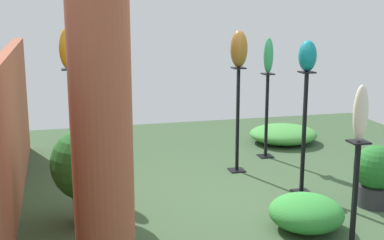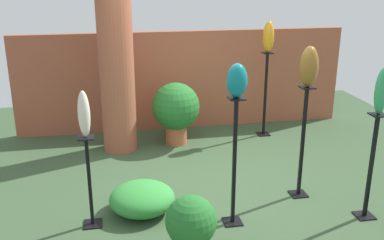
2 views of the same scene
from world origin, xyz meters
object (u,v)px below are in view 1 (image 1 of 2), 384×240
pedestal_ivory (354,203)px  pedestal_teal (304,138)px  art_vase_jade (268,56)px  potted_plant_walkway_edge (88,167)px  brick_pillar (101,118)px  art_vase_bronze (239,49)px  potted_plant_near_pillar (376,174)px  art_vase_teal (308,56)px  pedestal_bronze (238,124)px  pedestal_amber (71,128)px  pedestal_jade (266,119)px  art_vase_ivory (361,113)px  art_vase_amber (67,49)px

pedestal_ivory → pedestal_teal: size_ratio=0.72×
art_vase_jade → potted_plant_walkway_edge: (-1.74, 2.61, -0.88)m
brick_pillar → art_vase_bronze: bearing=-42.3°
brick_pillar → potted_plant_near_pillar: (0.55, -2.96, -0.90)m
brick_pillar → art_vase_teal: bearing=-64.6°
pedestal_bronze → potted_plant_walkway_edge: bearing=121.5°
pedestal_amber → potted_plant_walkway_edge: size_ratio=1.41×
pedestal_jade → pedestal_amber: pedestal_amber is taller
pedestal_jade → pedestal_amber: bearing=95.1°
pedestal_amber → art_vase_bronze: size_ratio=2.99×
brick_pillar → potted_plant_near_pillar: size_ratio=3.73×
pedestal_bronze → art_vase_bronze: 0.97m
art_vase_teal → potted_plant_walkway_edge: art_vase_teal is taller
art_vase_ivory → art_vase_teal: size_ratio=1.40×
pedestal_bronze → pedestal_jade: bearing=-49.6°
pedestal_ivory → pedestal_jade: bearing=-7.4°
pedestal_teal → potted_plant_near_pillar: (-0.57, -0.59, -0.29)m
art_vase_teal → pedestal_jade: bearing=-5.8°
art_vase_jade → brick_pillar: bearing=136.1°
pedestal_ivory → pedestal_amber: pedestal_amber is taller
pedestal_teal → potted_plant_walkway_edge: bearing=95.7°
pedestal_amber → art_vase_teal: art_vase_teal is taller
brick_pillar → pedestal_jade: 3.71m
brick_pillar → art_vase_ivory: brick_pillar is taller
brick_pillar → pedestal_amber: size_ratio=1.82×
pedestal_amber → potted_plant_walkway_edge: (-1.50, -0.12, -0.06)m
potted_plant_walkway_edge → art_vase_teal: bearing=-84.3°
art_vase_bronze → brick_pillar: bearing=137.7°
art_vase_ivory → art_vase_teal: 1.56m
art_vase_jade → potted_plant_near_pillar: size_ratio=0.73×
brick_pillar → art_vase_amber: bearing=4.7°
art_vase_bronze → pedestal_bronze: bearing=0.0°
brick_pillar → potted_plant_near_pillar: brick_pillar is taller
potted_plant_walkway_edge → art_vase_jade: bearing=-56.2°
art_vase_teal → potted_plant_near_pillar: bearing=-134.1°
potted_plant_near_pillar → pedestal_teal: bearing=45.9°
pedestal_amber → art_vase_teal: 3.02m
pedestal_ivory → potted_plant_walkway_edge: bearing=60.4°
art_vase_amber → potted_plant_near_pillar: size_ratio=0.72×
pedestal_jade → art_vase_bronze: (-0.53, 0.62, 1.05)m
pedestal_bronze → pedestal_amber: size_ratio=0.99×
art_vase_ivory → art_vase_teal: bearing=-9.0°
pedestal_jade → art_vase_jade: bearing=0.0°
pedestal_ivory → art_vase_ivory: (0.00, 0.00, 0.80)m
pedestal_amber → art_vase_ivory: size_ratio=2.85×
pedestal_jade → art_vase_teal: size_ratio=3.49×
pedestal_bronze → art_vase_ivory: art_vase_ivory is taller
art_vase_bronze → potted_plant_walkway_edge: size_ratio=0.47×
pedestal_bronze → pedestal_teal: size_ratio=0.96×
pedestal_ivory → brick_pillar: bearing=79.8°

